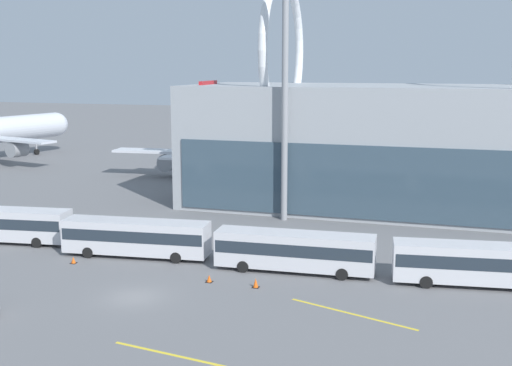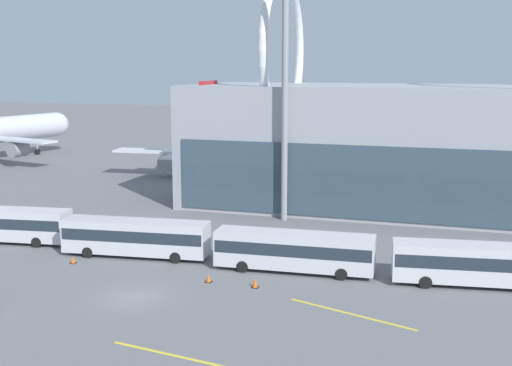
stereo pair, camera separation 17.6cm
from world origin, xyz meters
name	(u,v)px [view 2 (the right image)]	position (x,y,z in m)	size (l,w,h in m)	color
ground_plane	(134,297)	(0.00, 0.00, 0.00)	(440.00, 440.00, 0.00)	slate
airliner_at_gate_far	(239,148)	(-8.98, 50.76, 4.86)	(39.68, 42.66, 15.24)	silver
shuttle_bus_1	(3,223)	(-19.54, 9.95, 1.96)	(13.61, 4.47, 3.33)	silver
shuttle_bus_2	(136,235)	(-4.80, 9.44, 1.96)	(13.58, 4.17, 3.33)	silver
shuttle_bus_3	(294,249)	(9.95, 9.48, 1.96)	(13.50, 3.53, 3.33)	silver
shuttle_bus_4	(480,262)	(24.69, 10.28, 1.96)	(13.61, 4.45, 3.33)	silver
floodlight_mast	(285,37)	(4.37, 27.13, 20.17)	(3.02, 3.02, 31.39)	gray
lane_stripe_1	(351,314)	(16.04, 1.50, 0.00)	(9.83, 0.25, 0.01)	yellow
lane_stripe_3	(167,239)	(-4.72, 15.75, 0.00)	(10.04, 0.25, 0.01)	yellow
lane_stripe_4	(189,359)	(8.00, -8.32, 0.00)	(10.79, 0.25, 0.01)	yellow
traffic_cone_0	(208,278)	(4.06, 4.82, 0.29)	(0.55, 0.55, 0.60)	black
traffic_cone_1	(255,283)	(8.01, 4.70, 0.37)	(0.55, 0.55, 0.76)	black
traffic_cone_2	(73,260)	(-9.15, 5.94, 0.28)	(0.54, 0.54, 0.59)	black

